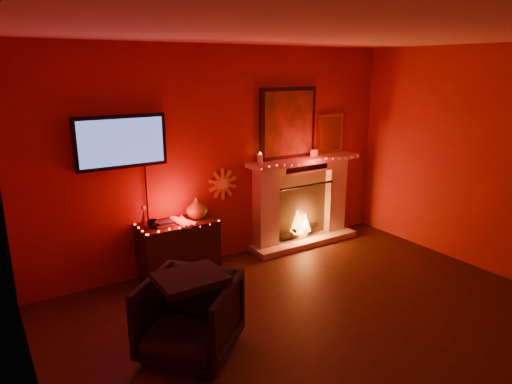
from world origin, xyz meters
TOP-DOWN VIEW (x-y plane):
  - room at (0.00, 0.00)m, footprint 5.00×5.00m
  - fireplace at (1.14, 2.39)m, footprint 1.72×0.40m
  - tv at (-1.30, 2.45)m, footprint 1.00×0.07m
  - sunburst_clock at (-0.05, 2.48)m, footprint 0.40×0.03m
  - console_table at (-0.77, 2.26)m, footprint 0.90×0.52m
  - armchair at (-1.30, 0.79)m, footprint 1.08×1.08m

SIDE VIEW (x-z plane):
  - armchair at x=-1.30m, z-range 0.00..0.71m
  - console_table at x=-0.77m, z-range -0.09..0.85m
  - fireplace at x=1.14m, z-range -0.37..1.81m
  - sunburst_clock at x=-0.05m, z-range 0.80..1.20m
  - room at x=0.00m, z-range -1.15..3.85m
  - tv at x=-1.30m, z-range 1.03..2.27m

